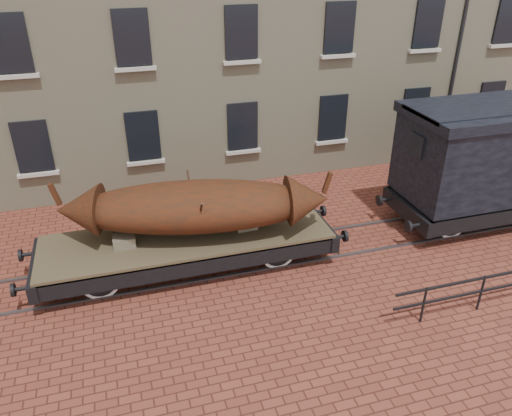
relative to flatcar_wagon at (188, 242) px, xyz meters
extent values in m
plane|color=brown|center=(1.91, 0.00, -0.82)|extent=(90.00, 90.00, 0.00)
cube|color=black|center=(-4.09, 4.96, 1.38)|extent=(1.10, 0.12, 1.70)
cube|color=#B9B4A8|center=(-4.09, 4.90, 0.43)|extent=(1.30, 0.18, 0.12)
cube|color=black|center=(-0.59, 4.96, 1.38)|extent=(1.10, 0.12, 1.70)
cube|color=#B9B4A8|center=(-0.59, 4.90, 0.43)|extent=(1.30, 0.18, 0.12)
cube|color=black|center=(2.91, 4.96, 1.38)|extent=(1.10, 0.12, 1.70)
cube|color=#B9B4A8|center=(2.91, 4.90, 0.43)|extent=(1.30, 0.18, 0.12)
cube|color=black|center=(6.41, 4.96, 1.38)|extent=(1.10, 0.12, 1.70)
cube|color=#B9B4A8|center=(6.41, 4.90, 0.43)|extent=(1.30, 0.18, 0.12)
cube|color=black|center=(9.91, 4.96, 1.38)|extent=(1.10, 0.12, 1.70)
cube|color=#B9B4A8|center=(9.91, 4.90, 0.43)|extent=(1.30, 0.18, 0.12)
cube|color=black|center=(13.41, 4.96, 1.38)|extent=(1.10, 0.12, 1.70)
cube|color=#B9B4A8|center=(13.41, 4.90, 0.43)|extent=(1.30, 0.18, 0.12)
cube|color=black|center=(-4.09, 4.96, 4.58)|extent=(1.10, 0.12, 1.70)
cube|color=#B9B4A8|center=(-4.09, 4.90, 3.63)|extent=(1.30, 0.18, 0.12)
cube|color=black|center=(-0.59, 4.96, 4.58)|extent=(1.10, 0.12, 1.70)
cube|color=#B9B4A8|center=(-0.59, 4.90, 3.63)|extent=(1.30, 0.18, 0.12)
cube|color=black|center=(2.91, 4.96, 4.58)|extent=(1.10, 0.12, 1.70)
cube|color=#B9B4A8|center=(2.91, 4.90, 3.63)|extent=(1.30, 0.18, 0.12)
cube|color=black|center=(6.41, 4.96, 4.58)|extent=(1.10, 0.12, 1.70)
cube|color=#B9B4A8|center=(6.41, 4.90, 3.63)|extent=(1.30, 0.18, 0.12)
cube|color=black|center=(9.91, 4.96, 4.58)|extent=(1.10, 0.12, 1.70)
cube|color=#B9B4A8|center=(9.91, 4.90, 3.63)|extent=(1.30, 0.18, 0.12)
cube|color=black|center=(13.41, 4.96, 4.58)|extent=(1.10, 0.12, 1.70)
cube|color=#B9B4A8|center=(13.41, 4.90, 3.63)|extent=(1.30, 0.18, 0.12)
cube|color=#59595E|center=(1.91, -0.72, -0.79)|extent=(30.00, 0.08, 0.06)
cube|color=#59595E|center=(1.91, 0.72, -0.79)|extent=(30.00, 0.08, 0.06)
cylinder|color=black|center=(4.91, -3.80, -0.32)|extent=(0.06, 0.06, 1.00)
cylinder|color=black|center=(6.51, -3.80, -0.32)|extent=(0.06, 0.06, 1.00)
cube|color=#40372A|center=(0.00, 0.00, 0.15)|extent=(7.70, 2.26, 0.12)
cube|color=black|center=(0.00, -1.05, -0.10)|extent=(7.70, 0.16, 0.46)
cube|color=black|center=(0.00, 1.05, -0.10)|extent=(7.70, 0.16, 0.46)
cube|color=black|center=(-3.85, 0.00, -0.10)|extent=(0.23, 2.36, 0.46)
cylinder|color=black|center=(-4.14, -0.77, -0.10)|extent=(0.36, 0.10, 0.10)
cylinder|color=black|center=(-4.31, -0.77, -0.10)|extent=(0.08, 0.33, 0.33)
cylinder|color=black|center=(-4.14, 0.77, -0.10)|extent=(0.36, 0.10, 0.10)
cylinder|color=black|center=(-4.31, 0.77, -0.10)|extent=(0.08, 0.33, 0.33)
cube|color=black|center=(3.85, 0.00, -0.10)|extent=(0.23, 2.36, 0.46)
cylinder|color=black|center=(4.14, -0.77, -0.10)|extent=(0.36, 0.10, 0.10)
cylinder|color=black|center=(4.31, -0.77, -0.10)|extent=(0.08, 0.33, 0.33)
cylinder|color=black|center=(4.14, 0.77, -0.10)|extent=(0.36, 0.10, 0.10)
cylinder|color=black|center=(4.31, 0.77, -0.10)|extent=(0.08, 0.33, 0.33)
cylinder|color=black|center=(-2.36, 0.00, -0.33)|extent=(0.10, 1.95, 0.10)
cylinder|color=white|center=(-2.36, -0.72, -0.33)|extent=(0.99, 0.07, 0.99)
cylinder|color=black|center=(-2.36, -0.72, -0.33)|extent=(0.81, 0.10, 0.81)
cube|color=black|center=(-2.36, -0.84, -0.08)|extent=(0.92, 0.08, 0.10)
cylinder|color=white|center=(-2.36, 0.72, -0.33)|extent=(0.99, 0.07, 0.99)
cylinder|color=black|center=(-2.36, 0.72, -0.33)|extent=(0.81, 0.10, 0.81)
cube|color=black|center=(-2.36, 0.84, -0.08)|extent=(0.92, 0.08, 0.10)
cylinder|color=black|center=(2.36, 0.00, -0.33)|extent=(0.10, 1.95, 0.10)
cylinder|color=white|center=(2.36, -0.72, -0.33)|extent=(0.99, 0.07, 0.99)
cylinder|color=black|center=(2.36, -0.72, -0.33)|extent=(0.81, 0.10, 0.81)
cube|color=black|center=(2.36, -0.84, -0.08)|extent=(0.92, 0.08, 0.10)
cylinder|color=white|center=(2.36, 0.72, -0.33)|extent=(0.99, 0.07, 0.99)
cylinder|color=black|center=(2.36, 0.72, -0.33)|extent=(0.81, 0.10, 0.81)
cube|color=black|center=(2.36, 0.84, -0.08)|extent=(0.92, 0.08, 0.10)
cube|color=black|center=(0.00, 0.00, -0.25)|extent=(4.11, 0.06, 0.06)
cube|color=gray|center=(-1.64, 0.00, 0.35)|extent=(0.56, 0.51, 0.29)
cube|color=gray|center=(1.64, 0.00, 0.35)|extent=(0.56, 0.51, 0.29)
ellipsoid|color=#4B1D0B|center=(0.28, 0.00, 1.07)|extent=(6.58, 3.12, 1.26)
cone|color=#4B1D0B|center=(-2.67, 0.57, 1.12)|extent=(1.30, 1.38, 1.20)
cube|color=#4B1D0B|center=(-3.15, 0.66, 1.59)|extent=(0.27, 0.18, 0.61)
cone|color=#4B1D0B|center=(3.22, -0.57, 1.12)|extent=(1.30, 1.38, 1.20)
cube|color=#4B1D0B|center=(3.70, -0.66, 1.59)|extent=(0.27, 0.18, 0.61)
cylinder|color=#352419|center=(0.28, -0.51, 0.94)|extent=(0.05, 1.08, 1.49)
cylinder|color=#352419|center=(0.28, 0.51, 0.94)|extent=(0.05, 1.08, 1.49)
cube|color=black|center=(9.96, 1.17, -0.07)|extent=(6.41, 0.17, 0.48)
cube|color=black|center=(6.76, 0.00, -0.07)|extent=(0.23, 2.56, 0.48)
cylinder|color=black|center=(6.28, -0.85, -0.07)|extent=(0.09, 0.34, 0.34)
cylinder|color=black|center=(6.28, 0.85, -0.07)|extent=(0.09, 0.34, 0.34)
cylinder|color=black|center=(7.93, 0.00, -0.31)|extent=(0.11, 2.03, 0.11)
cylinder|color=white|center=(7.93, -0.72, -0.31)|extent=(1.03, 0.07, 1.03)
cylinder|color=black|center=(7.93, -0.72, -0.31)|extent=(0.84, 0.11, 0.84)
cylinder|color=white|center=(7.93, 0.72, -0.31)|extent=(1.03, 0.07, 1.03)
cylinder|color=black|center=(7.93, 0.72, -0.31)|extent=(0.84, 0.11, 0.84)
cube|color=black|center=(9.96, 0.00, 1.48)|extent=(6.41, 2.56, 2.46)
cube|color=black|center=(6.74, 0.00, 2.06)|extent=(0.09, 0.64, 0.64)
camera|label=1|loc=(-1.49, -11.52, 7.21)|focal=35.00mm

